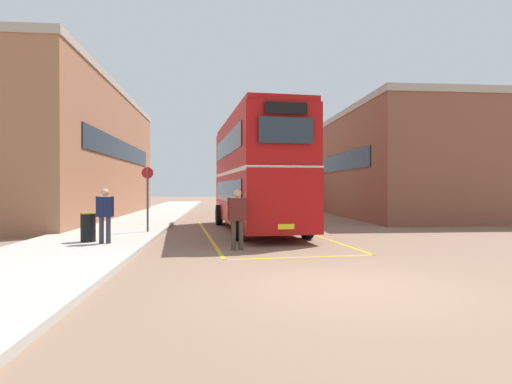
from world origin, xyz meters
TOP-DOWN VIEW (x-y plane):
  - ground_plane at (0.00, 14.40)m, footprint 135.60×135.60m
  - sidewalk_left at (-6.50, 16.80)m, footprint 4.00×57.60m
  - brick_building_left at (-11.30, 18.52)m, footprint 6.53×20.58m
  - depot_building_right at (9.98, 19.95)m, footprint 9.10×17.74m
  - double_decker_bus at (-0.72, 10.01)m, footprint 3.50×10.02m
  - single_deck_bus at (3.76, 29.56)m, footprint 3.22×9.54m
  - pedestrian_boarding at (-1.77, 4.58)m, footprint 0.58×0.34m
  - pedestrian_waiting_near at (-5.74, 5.39)m, footprint 0.56×0.28m
  - litter_bin at (-6.37, 5.86)m, footprint 0.48×0.48m
  - bus_stop_sign at (-5.03, 8.76)m, footprint 0.43×0.16m
  - bay_marking_yellow at (-0.63, 8.15)m, footprint 5.32×12.22m

SIDE VIEW (x-z plane):
  - ground_plane at x=0.00m, z-range 0.00..0.00m
  - bay_marking_yellow at x=-0.63m, z-range 0.00..0.01m
  - sidewalk_left at x=-6.50m, z-range 0.00..0.14m
  - litter_bin at x=-6.37m, z-range 0.14..1.05m
  - pedestrian_boarding at x=-1.77m, z-range 0.15..1.94m
  - pedestrian_waiting_near at x=-5.74m, z-range 0.27..1.92m
  - single_deck_bus at x=3.76m, z-range 0.13..3.15m
  - bus_stop_sign at x=-5.03m, z-range 0.40..2.89m
  - double_decker_bus at x=-0.72m, z-range 0.14..4.89m
  - depot_building_right at x=9.98m, z-range 0.00..6.70m
  - brick_building_left at x=-11.30m, z-range 0.00..7.82m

